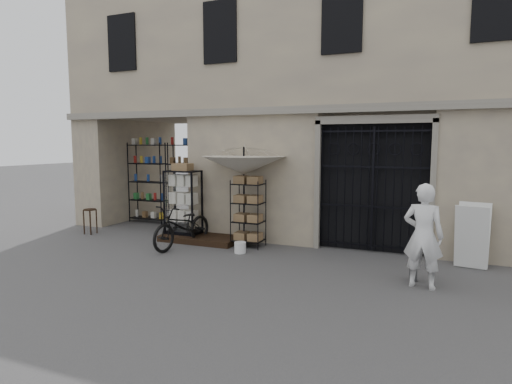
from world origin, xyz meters
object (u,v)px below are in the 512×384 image
at_px(display_cabinet, 183,206).
at_px(white_bucket, 240,247).
at_px(wooden_stool, 90,221).
at_px(steel_bollard, 414,260).
at_px(market_umbrella, 244,160).
at_px(bicycle, 183,247).
at_px(wire_rack, 248,214).
at_px(easel_sign, 472,236).
at_px(shopkeeper, 421,287).

xyz_separation_m(display_cabinet, white_bucket, (1.93, -0.70, -0.76)).
height_order(wooden_stool, steel_bollard, steel_bollard).
bearing_deg(wooden_stool, market_umbrella, 5.86).
relative_size(display_cabinet, white_bucket, 6.78).
relative_size(market_umbrella, bicycle, 1.46).
relative_size(wire_rack, easel_sign, 1.27).
distance_m(bicycle, wooden_stool, 3.21).
xyz_separation_m(wire_rack, easel_sign, (4.82, 0.07, -0.13)).
xyz_separation_m(bicycle, shopkeeper, (5.37, -0.90, 0.00)).
relative_size(wooden_stool, steel_bollard, 0.90).
height_order(market_umbrella, easel_sign, market_umbrella).
height_order(white_bucket, steel_bollard, steel_bollard).
height_order(wire_rack, bicycle, wire_rack).
xyz_separation_m(display_cabinet, bicycle, (0.43, -0.71, -0.89)).
bearing_deg(shopkeeper, wooden_stool, 0.38).
bearing_deg(display_cabinet, steel_bollard, -19.57).
distance_m(market_umbrella, white_bucket, 2.10).
bearing_deg(bicycle, white_bucket, 8.49).
height_order(bicycle, easel_sign, easel_sign).
xyz_separation_m(display_cabinet, steel_bollard, (5.65, -1.31, -0.50)).
distance_m(display_cabinet, market_umbrella, 2.06).
bearing_deg(easel_sign, bicycle, -164.44).
bearing_deg(market_umbrella, shopkeeper, -22.13).
distance_m(wire_rack, easel_sign, 4.83).
bearing_deg(wire_rack, wooden_stool, -167.41).
distance_m(display_cabinet, wooden_stool, 2.82).
bearing_deg(shopkeeper, display_cabinet, -7.05).
xyz_separation_m(wire_rack, shopkeeper, (3.94, -1.55, -0.79)).
distance_m(white_bucket, bicycle, 1.50).
distance_m(market_umbrella, wooden_stool, 4.77).
height_order(market_umbrella, shopkeeper, market_umbrella).
height_order(wooden_stool, easel_sign, easel_sign).
bearing_deg(wire_rack, display_cabinet, -173.47).
bearing_deg(white_bucket, steel_bollard, -9.27).
xyz_separation_m(market_umbrella, bicycle, (-1.26, -0.77, -2.07)).
distance_m(wire_rack, steel_bollard, 4.02).
relative_size(white_bucket, easel_sign, 0.21).
distance_m(market_umbrella, shopkeeper, 4.90).
bearing_deg(wooden_stool, steel_bollard, -6.20).
height_order(bicycle, wooden_stool, bicycle).
xyz_separation_m(wooden_stool, easel_sign, (9.42, 0.40, 0.29)).
height_order(bicycle, shopkeeper, bicycle).
relative_size(display_cabinet, wooden_stool, 2.57).
distance_m(display_cabinet, white_bucket, 2.19).
height_order(wire_rack, market_umbrella, market_umbrella).
distance_m(display_cabinet, bicycle, 1.21).
bearing_deg(wooden_stool, bicycle, -5.65).
bearing_deg(display_cabinet, market_umbrella, -4.53).
xyz_separation_m(market_umbrella, shopkeeper, (4.11, -1.67, -2.07)).
relative_size(bicycle, easel_sign, 1.55).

